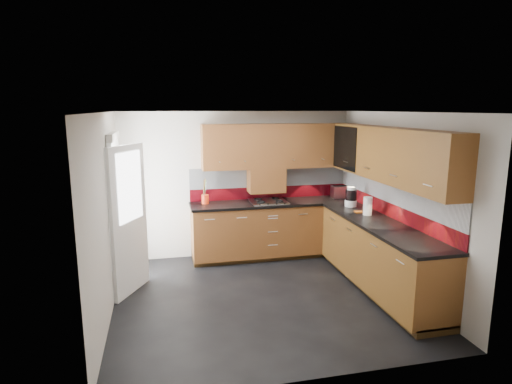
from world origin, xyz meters
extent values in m
cube|color=black|center=(0.00, 0.00, -0.01)|extent=(4.00, 3.80, 0.02)
cube|color=white|center=(0.00, 0.00, 2.45)|extent=(4.00, 3.80, 0.10)
cube|color=beige|center=(0.00, 1.84, 1.20)|extent=(4.00, 0.08, 2.64)
cube|color=beige|center=(0.00, -1.84, 1.20)|extent=(4.00, 0.08, 2.64)
cube|color=beige|center=(-1.94, 0.00, 1.20)|extent=(0.08, 3.80, 2.64)
cube|color=beige|center=(1.94, 0.00, 1.20)|extent=(0.08, 3.80, 2.64)
cube|color=brown|center=(0.55, 1.50, 0.48)|extent=(2.70, 0.60, 0.95)
cube|color=brown|center=(1.60, -0.10, 0.48)|extent=(0.60, 2.60, 0.95)
cube|color=#3A2610|center=(0.55, 1.53, 0.05)|extent=(2.70, 0.54, 0.10)
cube|color=#3A2610|center=(1.63, -0.10, 0.05)|extent=(0.54, 2.60, 0.10)
cube|color=black|center=(0.54, 1.49, 0.92)|extent=(2.72, 0.62, 0.04)
cube|color=black|center=(1.59, -0.12, 0.92)|extent=(0.62, 2.60, 0.04)
cube|color=maroon|center=(0.55, 1.79, 1.04)|extent=(2.70, 0.02, 0.20)
cube|color=silver|center=(0.55, 1.79, 1.31)|extent=(2.70, 0.02, 0.34)
cube|color=maroon|center=(1.89, 0.20, 1.04)|extent=(0.02, 3.20, 0.20)
cube|color=silver|center=(1.89, 0.20, 1.31)|extent=(0.02, 3.20, 0.34)
cube|color=brown|center=(0.65, 1.64, 1.84)|extent=(2.50, 0.33, 0.72)
cube|color=brown|center=(1.73, 0.04, 1.84)|extent=(0.33, 2.87, 0.72)
cube|color=silver|center=(0.50, 1.46, 1.63)|extent=(1.80, 0.01, 0.16)
cube|color=silver|center=(1.56, 0.00, 1.63)|extent=(0.01, 2.00, 0.16)
cube|color=brown|center=(0.45, 1.64, 1.28)|extent=(0.60, 0.33, 0.40)
cube|color=black|center=(1.56, 1.07, 1.84)|extent=(0.01, 0.80, 0.66)
cube|color=#FFD18C|center=(1.87, 1.07, 1.84)|extent=(0.01, 0.76, 0.64)
cube|color=black|center=(1.73, 1.07, 1.86)|extent=(0.29, 0.76, 0.01)
cylinder|color=black|center=(1.73, 0.82, 1.96)|extent=(0.07, 0.07, 0.16)
cylinder|color=black|center=(1.73, 0.97, 1.96)|extent=(0.07, 0.07, 0.16)
cylinder|color=white|center=(1.73, 1.12, 1.96)|extent=(0.07, 0.07, 0.16)
cylinder|color=black|center=(1.73, 1.27, 1.96)|extent=(0.07, 0.07, 0.16)
cube|color=white|center=(-1.86, 0.90, 1.02)|extent=(0.06, 0.95, 2.04)
cube|color=white|center=(-1.68, 0.55, 1.00)|extent=(0.42, 0.73, 1.98)
cube|color=white|center=(-1.65, 0.55, 1.45)|extent=(0.28, 0.50, 0.90)
cube|color=silver|center=(0.45, 1.48, 0.95)|extent=(0.59, 0.51, 0.02)
torus|color=black|center=(0.30, 1.36, 0.98)|extent=(0.13, 0.13, 0.02)
torus|color=black|center=(0.60, 1.36, 0.98)|extent=(0.13, 0.13, 0.02)
torus|color=black|center=(0.30, 1.60, 0.98)|extent=(0.13, 0.13, 0.02)
torus|color=black|center=(0.60, 1.60, 0.98)|extent=(0.13, 0.13, 0.02)
cube|color=black|center=(0.45, 1.24, 0.96)|extent=(0.44, 0.04, 0.02)
cylinder|color=red|center=(-0.57, 1.60, 1.01)|extent=(0.12, 0.12, 0.14)
cylinder|color=brown|center=(-0.57, 1.62, 1.19)|extent=(0.06, 0.02, 0.29)
cylinder|color=brown|center=(-0.56, 1.62, 1.18)|extent=(0.05, 0.02, 0.27)
cylinder|color=brown|center=(-0.58, 1.62, 1.20)|extent=(0.05, 0.04, 0.31)
cylinder|color=brown|center=(-0.56, 1.61, 1.17)|extent=(0.04, 0.04, 0.25)
cylinder|color=brown|center=(-0.59, 1.61, 1.19)|extent=(0.03, 0.05, 0.28)
cube|color=silver|center=(1.73, 1.55, 1.04)|extent=(0.30, 0.19, 0.20)
cube|color=black|center=(1.73, 1.55, 1.15)|extent=(0.22, 0.03, 0.01)
cube|color=black|center=(1.73, 1.59, 1.15)|extent=(0.22, 0.03, 0.01)
cylinder|color=white|center=(1.63, 0.90, 0.99)|extent=(0.18, 0.18, 0.10)
cylinder|color=black|center=(1.63, 0.90, 1.12)|extent=(0.17, 0.17, 0.16)
cylinder|color=white|center=(1.63, 0.90, 1.23)|extent=(0.12, 0.12, 0.04)
cylinder|color=white|center=(1.63, 0.35, 1.07)|extent=(0.15, 0.15, 0.26)
cube|color=orange|center=(1.58, 0.51, 0.95)|extent=(0.14, 0.12, 0.01)
camera|label=1|loc=(-1.26, -5.12, 2.45)|focal=30.00mm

